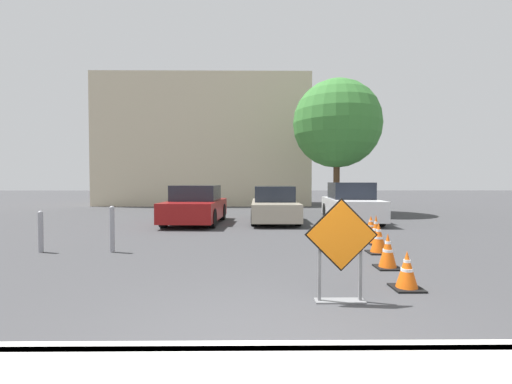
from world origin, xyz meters
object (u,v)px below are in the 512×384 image
traffic_cone_third (379,238)px  bollard_nearest (112,228)px  traffic_cone_fifth (371,226)px  traffic_cone_nearest (407,271)px  bollard_second (41,230)px  parked_car_nearest (196,206)px  parked_car_third (351,204)px  traffic_cone_fourth (376,230)px  road_closed_sign (341,245)px  parked_car_second (274,205)px  traffic_cone_second (388,251)px

traffic_cone_third → bollard_nearest: bearing=178.5°
traffic_cone_fifth → bollard_nearest: bollard_nearest is taller
traffic_cone_nearest → bollard_second: 7.73m
parked_car_nearest → parked_car_third: bearing=-172.8°
traffic_cone_third → traffic_cone_fourth: bearing=72.9°
road_closed_sign → traffic_cone_fifth: (2.36, 5.62, -0.49)m
road_closed_sign → traffic_cone_third: bearing=62.0°
traffic_cone_third → parked_car_second: parked_car_second is taller
bollard_second → bollard_nearest: bearing=0.0°
road_closed_sign → traffic_cone_nearest: size_ratio=2.42×
road_closed_sign → traffic_cone_third: (1.68, 3.16, -0.44)m
bollard_nearest → parked_car_second: bearing=55.8°
traffic_cone_nearest → bollard_second: bollard_second is taller
traffic_cone_nearest → parked_car_third: size_ratio=0.14×
road_closed_sign → traffic_cone_second: (1.35, 1.81, -0.46)m
traffic_cone_fourth → traffic_cone_fifth: size_ratio=1.27×
parked_car_nearest → road_closed_sign: bearing=114.2°
traffic_cone_fourth → bollard_nearest: (-6.45, -0.95, 0.19)m
traffic_cone_second → parked_car_nearest: bearing=124.6°
parked_car_second → traffic_cone_third: bearing=108.6°
parked_car_nearest → parked_car_third: parked_car_third is taller
road_closed_sign → traffic_cone_fourth: 4.75m
traffic_cone_fourth → parked_car_nearest: bearing=140.7°
traffic_cone_second → parked_car_nearest: parked_car_nearest is taller
traffic_cone_second → traffic_cone_third: bearing=76.4°
traffic_cone_nearest → bollard_nearest: bearing=153.7°
road_closed_sign → parked_car_third: parked_car_third is taller
road_closed_sign → parked_car_third: (2.77, 9.18, -0.06)m
road_closed_sign → traffic_cone_second: 2.31m
traffic_cone_second → traffic_cone_fourth: bearing=74.8°
traffic_cone_fourth → bollard_second: bollard_second is taller
bollard_nearest → traffic_cone_third: bearing=-1.5°
traffic_cone_second → parked_car_second: 7.76m
traffic_cone_nearest → parked_car_third: bearing=79.4°
road_closed_sign → traffic_cone_fourth: size_ratio=1.84×
traffic_cone_nearest → parked_car_third: 8.77m
traffic_cone_third → traffic_cone_fourth: 1.17m
traffic_cone_fourth → bollard_nearest: bearing=-171.6°
traffic_cone_fourth → parked_car_nearest: (-5.42, 4.43, 0.31)m
parked_car_third → bollard_nearest: size_ratio=3.96×
parked_car_nearest → traffic_cone_nearest: bearing=122.1°
traffic_cone_third → bollard_second: bearing=178.8°
traffic_cone_third → parked_car_third: 6.13m
parked_car_second → bollard_second: bearing=47.3°
traffic_cone_second → parked_car_nearest: 8.38m
road_closed_sign → traffic_cone_fifth: road_closed_sign is taller
road_closed_sign → traffic_cone_fifth: size_ratio=2.34×
traffic_cone_fourth → parked_car_nearest: parked_car_nearest is taller
traffic_cone_second → parked_car_third: parked_car_third is taller
road_closed_sign → parked_car_nearest: bearing=111.3°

